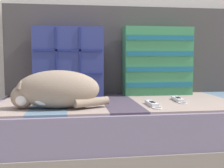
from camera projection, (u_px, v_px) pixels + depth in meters
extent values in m
plane|color=#A89E8E|center=(170.00, 162.00, 1.55)|extent=(14.00, 14.00, 0.00)
cube|color=gray|center=(162.00, 142.00, 1.68)|extent=(1.96, 0.83, 0.14)
cube|color=slate|center=(163.00, 116.00, 1.67)|extent=(1.92, 0.81, 0.18)
cube|color=gray|center=(17.00, 103.00, 1.53)|extent=(0.18, 0.73, 0.01)
cube|color=slate|center=(52.00, 103.00, 1.55)|extent=(0.18, 0.73, 0.01)
cube|color=gray|center=(85.00, 102.00, 1.58)|extent=(0.18, 0.73, 0.01)
cube|color=#423847|center=(117.00, 101.00, 1.60)|extent=(0.18, 0.73, 0.01)
cube|color=gray|center=(149.00, 100.00, 1.63)|extent=(0.18, 0.73, 0.01)
cube|color=gray|center=(179.00, 100.00, 1.65)|extent=(0.18, 0.73, 0.01)
cube|color=gray|center=(208.00, 99.00, 1.68)|extent=(0.18, 0.73, 0.01)
cube|color=#474242|center=(148.00, 51.00, 1.97)|extent=(1.92, 0.14, 0.58)
cube|color=navy|center=(69.00, 62.00, 1.75)|extent=(0.43, 0.13, 0.43)
cube|color=navy|center=(69.00, 74.00, 1.69)|extent=(0.41, 0.01, 0.01)
cube|color=navy|center=(56.00, 62.00, 1.68)|extent=(0.01, 0.01, 0.41)
cube|color=navy|center=(68.00, 50.00, 1.68)|extent=(0.41, 0.01, 0.01)
cube|color=navy|center=(80.00, 62.00, 1.70)|extent=(0.01, 0.01, 0.41)
cube|color=#3D8956|center=(157.00, 61.00, 1.83)|extent=(0.44, 0.13, 0.44)
cube|color=#1E667F|center=(160.00, 85.00, 1.78)|extent=(0.43, 0.01, 0.03)
cube|color=#1E667F|center=(160.00, 69.00, 1.77)|extent=(0.43, 0.01, 0.03)
cube|color=#1E667F|center=(160.00, 54.00, 1.76)|extent=(0.43, 0.01, 0.03)
cube|color=#1E667F|center=(161.00, 38.00, 1.75)|extent=(0.43, 0.01, 0.03)
ellipsoid|color=gray|center=(58.00, 89.00, 1.35)|extent=(0.40, 0.19, 0.18)
sphere|color=gray|center=(23.00, 97.00, 1.33)|extent=(0.11, 0.11, 0.11)
sphere|color=white|center=(21.00, 99.00, 1.30)|extent=(0.06, 0.06, 0.06)
ellipsoid|color=white|center=(45.00, 97.00, 1.30)|extent=(0.12, 0.04, 0.08)
cylinder|color=gray|center=(92.00, 102.00, 1.34)|extent=(0.18, 0.11, 0.04)
cone|color=gray|center=(21.00, 84.00, 1.30)|extent=(0.04, 0.04, 0.04)
cone|color=gray|center=(24.00, 83.00, 1.36)|extent=(0.04, 0.04, 0.04)
cube|color=white|center=(152.00, 104.00, 1.43)|extent=(0.04, 0.14, 0.02)
cube|color=black|center=(152.00, 102.00, 1.42)|extent=(0.02, 0.05, 0.00)
cube|color=black|center=(148.00, 102.00, 1.50)|extent=(0.03, 0.01, 0.02)
torus|color=silver|center=(157.00, 108.00, 1.34)|extent=(0.05, 0.05, 0.01)
cube|color=white|center=(177.00, 99.00, 1.59)|extent=(0.05, 0.16, 0.02)
cube|color=black|center=(178.00, 98.00, 1.58)|extent=(0.02, 0.06, 0.00)
cube|color=black|center=(174.00, 97.00, 1.66)|extent=(0.03, 0.01, 0.02)
torus|color=silver|center=(183.00, 103.00, 1.49)|extent=(0.05, 0.05, 0.01)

